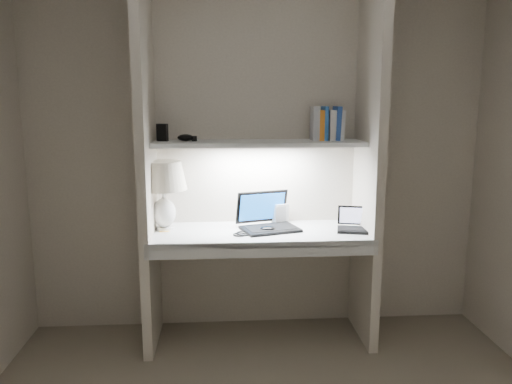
{
  "coord_description": "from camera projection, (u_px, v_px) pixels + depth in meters",
  "views": [
    {
      "loc": [
        -0.25,
        -2.01,
        1.63
      ],
      "look_at": [
        -0.04,
        1.05,
        1.07
      ],
      "focal_mm": 35.0,
      "sensor_mm": 36.0,
      "label": 1
    }
  ],
  "objects": [
    {
      "name": "cable_coil",
      "position": [
        244.0,
        233.0,
        3.26
      ],
      "size": [
        0.14,
        0.14,
        0.01
      ],
      "primitive_type": "torus",
      "rotation": [
        0.0,
        0.0,
        -0.37
      ],
      "color": "black",
      "rests_on": "desk"
    },
    {
      "name": "laptop_netbook",
      "position": [
        356.0,
        225.0,
        3.36
      ],
      "size": [
        0.28,
        0.26,
        0.16
      ],
      "rotation": [
        0.0,
        0.0,
        -0.24
      ],
      "color": "black",
      "rests_on": "desk"
    },
    {
      "name": "shelf",
      "position": [
        259.0,
        143.0,
        3.34
      ],
      "size": [
        1.4,
        0.36,
        0.03
      ],
      "primitive_type": "cube",
      "color": "silver",
      "rests_on": "back_wall"
    },
    {
      "name": "alcove_panel_right",
      "position": [
        369.0,
        159.0,
        3.31
      ],
      "size": [
        0.06,
        0.55,
        2.5
      ],
      "primitive_type": "cube",
      "color": "beige",
      "rests_on": "floor"
    },
    {
      "name": "desk",
      "position": [
        259.0,
        234.0,
        3.35
      ],
      "size": [
        1.4,
        0.55,
        0.04
      ],
      "primitive_type": "cube",
      "color": "white",
      "rests_on": "alcove_panel_left"
    },
    {
      "name": "mouse",
      "position": [
        268.0,
        229.0,
        3.32
      ],
      "size": [
        0.11,
        0.07,
        0.04
      ],
      "primitive_type": "ellipsoid",
      "rotation": [
        0.0,
        0.0,
        -0.08
      ],
      "color": "black",
      "rests_on": "desk"
    },
    {
      "name": "shelf_box",
      "position": [
        162.0,
        132.0,
        3.32
      ],
      "size": [
        0.08,
        0.06,
        0.12
      ],
      "primitive_type": "cube",
      "rotation": [
        0.0,
        0.0,
        -0.22
      ],
      "color": "black",
      "rests_on": "shelf"
    },
    {
      "name": "laptop_main",
      "position": [
        267.0,
        220.0,
        3.41
      ],
      "size": [
        0.44,
        0.41,
        0.25
      ],
      "rotation": [
        0.0,
        0.0,
        0.29
      ],
      "color": "black",
      "rests_on": "desk"
    },
    {
      "name": "book_row",
      "position": [
        327.0,
        124.0,
        3.39
      ],
      "size": [
        0.22,
        0.15,
        0.23
      ],
      "color": "silver",
      "rests_on": "shelf"
    },
    {
      "name": "table_lamp",
      "position": [
        163.0,
        184.0,
        3.33
      ],
      "size": [
        0.32,
        0.32,
        0.47
      ],
      "color": "white",
      "rests_on": "desk"
    },
    {
      "name": "alcove_panel_left",
      "position": [
        147.0,
        161.0,
        3.21
      ],
      "size": [
        0.06,
        0.55,
        2.5
      ],
      "primitive_type": "cube",
      "color": "beige",
      "rests_on": "floor"
    },
    {
      "name": "shelf_gadget",
      "position": [
        186.0,
        138.0,
        3.31
      ],
      "size": [
        0.11,
        0.08,
        0.05
      ],
      "primitive_type": "ellipsoid",
      "rotation": [
        0.0,
        0.0,
        0.0
      ],
      "color": "black",
      "rests_on": "shelf"
    },
    {
      "name": "sticky_note",
      "position": [
        164.0,
        231.0,
        3.35
      ],
      "size": [
        0.07,
        0.07,
        0.0
      ],
      "primitive_type": "cube",
      "rotation": [
        0.0,
        0.0,
        0.17
      ],
      "color": "yellow",
      "rests_on": "desk"
    },
    {
      "name": "desk_apron",
      "position": [
        263.0,
        249.0,
        3.1
      ],
      "size": [
        1.46,
        0.03,
        0.1
      ],
      "primitive_type": "cube",
      "color": "silver",
      "rests_on": "desk"
    },
    {
      "name": "speaker",
      "position": [
        280.0,
        213.0,
        3.55
      ],
      "size": [
        0.12,
        0.11,
        0.14
      ],
      "primitive_type": "cube",
      "rotation": [
        0.0,
        0.0,
        0.42
      ],
      "color": "silver",
      "rests_on": "desk"
    },
    {
      "name": "strip_light",
      "position": [
        259.0,
        147.0,
        3.34
      ],
      "size": [
        0.6,
        0.04,
        0.02
      ],
      "primitive_type": "cube",
      "color": "white",
      "rests_on": "shelf"
    },
    {
      "name": "back_wall",
      "position": [
        257.0,
        155.0,
        3.53
      ],
      "size": [
        3.2,
        0.01,
        2.5
      ],
      "primitive_type": "cube",
      "color": "beige",
      "rests_on": "floor"
    }
  ]
}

